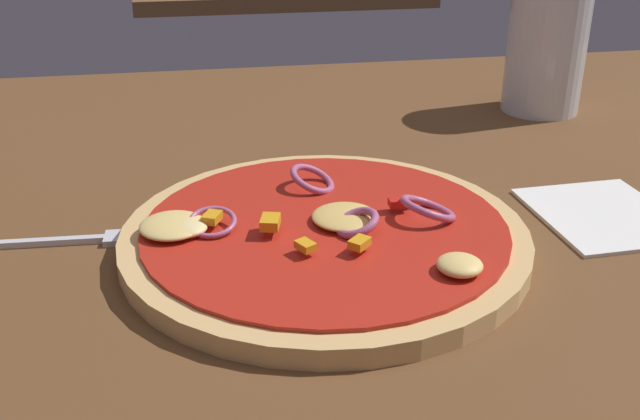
% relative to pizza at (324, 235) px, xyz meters
% --- Properties ---
extents(dining_table, '(1.34, 0.98, 0.03)m').
position_rel_pizza_xyz_m(dining_table, '(0.02, 0.03, -0.02)').
color(dining_table, brown).
rests_on(dining_table, ground).
extents(pizza, '(0.29, 0.29, 0.03)m').
position_rel_pizza_xyz_m(pizza, '(0.00, 0.00, 0.00)').
color(pizza, tan).
rests_on(pizza, dining_table).
extents(fork, '(0.16, 0.02, 0.01)m').
position_rel_pizza_xyz_m(fork, '(-0.18, 0.04, -0.01)').
color(fork, silver).
rests_on(fork, dining_table).
extents(beer_glass, '(0.08, 0.08, 0.14)m').
position_rel_pizza_xyz_m(beer_glass, '(0.29, 0.28, 0.05)').
color(beer_glass, silver).
rests_on(beer_glass, dining_table).
extents(napkin, '(0.11, 0.12, 0.00)m').
position_rel_pizza_xyz_m(napkin, '(0.23, 0.01, -0.01)').
color(napkin, white).
rests_on(napkin, dining_table).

